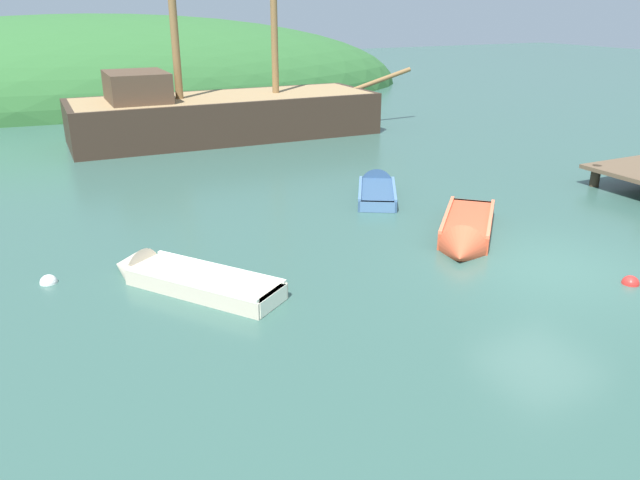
{
  "coord_description": "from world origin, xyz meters",
  "views": [
    {
      "loc": [
        -9.74,
        -8.54,
        5.21
      ],
      "look_at": [
        -3.75,
        3.4,
        0.1
      ],
      "focal_mm": 34.8,
      "sensor_mm": 36.0,
      "label": 1
    }
  ],
  "objects_px": {
    "rowboat_far": "(181,280)",
    "buoy_white": "(49,283)",
    "sailing_ship": "(222,122)",
    "rowboat_center": "(377,191)",
    "rowboat_near_dock": "(466,234)",
    "buoy_red": "(630,284)"
  },
  "relations": [
    {
      "from": "rowboat_far",
      "to": "buoy_white",
      "type": "relative_size",
      "value": 11.02
    },
    {
      "from": "sailing_ship",
      "to": "buoy_white",
      "type": "bearing_deg",
      "value": -120.43
    },
    {
      "from": "sailing_ship",
      "to": "rowboat_center",
      "type": "height_order",
      "value": "sailing_ship"
    },
    {
      "from": "rowboat_far",
      "to": "buoy_red",
      "type": "distance_m",
      "value": 8.92
    },
    {
      "from": "sailing_ship",
      "to": "buoy_red",
      "type": "xyz_separation_m",
      "value": [
        2.66,
        -17.44,
        -0.65
      ]
    },
    {
      "from": "rowboat_near_dock",
      "to": "buoy_white",
      "type": "height_order",
      "value": "rowboat_near_dock"
    },
    {
      "from": "rowboat_center",
      "to": "buoy_red",
      "type": "relative_size",
      "value": 9.21
    },
    {
      "from": "sailing_ship",
      "to": "rowboat_near_dock",
      "type": "bearing_deg",
      "value": -82.92
    },
    {
      "from": "rowboat_near_dock",
      "to": "rowboat_center",
      "type": "xyz_separation_m",
      "value": [
        0.06,
        4.09,
        -0.04
      ]
    },
    {
      "from": "rowboat_center",
      "to": "buoy_red",
      "type": "xyz_separation_m",
      "value": [
        1.28,
        -7.52,
        -0.1
      ]
    },
    {
      "from": "rowboat_near_dock",
      "to": "buoy_red",
      "type": "distance_m",
      "value": 3.69
    },
    {
      "from": "buoy_white",
      "to": "sailing_ship",
      "type": "bearing_deg",
      "value": 57.88
    },
    {
      "from": "rowboat_center",
      "to": "rowboat_far",
      "type": "bearing_deg",
      "value": 149.01
    },
    {
      "from": "buoy_red",
      "to": "rowboat_center",
      "type": "bearing_deg",
      "value": 99.68
    },
    {
      "from": "rowboat_far",
      "to": "buoy_red",
      "type": "relative_size",
      "value": 11.18
    },
    {
      "from": "sailing_ship",
      "to": "buoy_red",
      "type": "relative_size",
      "value": 44.78
    },
    {
      "from": "sailing_ship",
      "to": "buoy_white",
      "type": "distance_m",
      "value": 14.44
    },
    {
      "from": "rowboat_far",
      "to": "buoy_red",
      "type": "height_order",
      "value": "rowboat_far"
    },
    {
      "from": "rowboat_far",
      "to": "rowboat_center",
      "type": "relative_size",
      "value": 1.21
    },
    {
      "from": "rowboat_far",
      "to": "rowboat_center",
      "type": "xyz_separation_m",
      "value": [
        6.72,
        3.58,
        -0.01
      ]
    },
    {
      "from": "rowboat_far",
      "to": "rowboat_center",
      "type": "distance_m",
      "value": 7.62
    },
    {
      "from": "buoy_red",
      "to": "rowboat_near_dock",
      "type": "bearing_deg",
      "value": 111.32
    }
  ]
}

